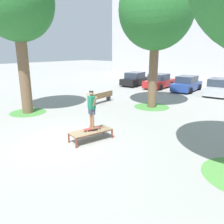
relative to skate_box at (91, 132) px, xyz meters
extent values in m
plane|color=#999993|center=(-0.76, -0.82, -0.41)|extent=(120.00, 120.00, 0.00)
cube|color=brown|center=(-0.10, 0.98, -0.22)|extent=(0.07, 0.07, 0.38)
cube|color=brown|center=(0.57, 0.80, -0.22)|extent=(0.07, 0.07, 0.38)
cube|color=brown|center=(-0.57, -0.80, -0.22)|extent=(0.07, 0.07, 0.38)
cube|color=brown|center=(0.10, -0.98, -0.22)|extent=(0.07, 0.07, 0.38)
cylinder|color=brown|center=(-0.34, 0.09, -0.01)|extent=(0.53, 1.85, 0.05)
cylinder|color=brown|center=(0.34, -0.09, -0.01)|extent=(0.53, 1.85, 0.05)
cylinder|color=brown|center=(0.23, 0.89, -0.01)|extent=(0.75, 0.24, 0.05)
cylinder|color=brown|center=(-0.23, -0.89, -0.01)|extent=(0.75, 0.24, 0.05)
cube|color=#847051|center=(0.00, 0.00, 0.03)|extent=(1.22, 2.03, 0.03)
cube|color=#B23333|center=(0.02, 0.07, 0.13)|extent=(0.46, 0.82, 0.02)
cylinder|color=silver|center=(0.04, 0.36, 0.07)|extent=(0.05, 0.06, 0.06)
cylinder|color=silver|center=(0.19, 0.31, 0.07)|extent=(0.05, 0.06, 0.06)
cylinder|color=silver|center=(-0.15, -0.17, 0.07)|extent=(0.05, 0.06, 0.06)
cylinder|color=silver|center=(-0.01, -0.22, 0.07)|extent=(0.05, 0.06, 0.06)
cylinder|color=#8E6647|center=(-0.08, 0.11, 0.55)|extent=(0.11, 0.11, 0.82)
cube|color=#99704C|center=(-0.06, 0.15, 0.17)|extent=(0.18, 0.26, 0.07)
cylinder|color=#8E6647|center=(0.11, 0.04, 0.55)|extent=(0.11, 0.11, 0.82)
cube|color=#99704C|center=(0.13, 0.08, 0.17)|extent=(0.18, 0.26, 0.07)
cube|color=#33384C|center=(0.02, 0.07, 0.92)|extent=(0.35, 0.29, 0.24)
cube|color=#196647|center=(0.02, 0.07, 1.32)|extent=(0.41, 0.33, 0.56)
cylinder|color=#8E6647|center=(-0.26, 0.17, 1.40)|extent=(0.40, 0.21, 0.52)
cylinder|color=#8E6647|center=(0.30, -0.03, 1.40)|extent=(0.40, 0.21, 0.52)
sphere|color=#8E6647|center=(0.02, 0.07, 1.73)|extent=(0.20, 0.20, 0.20)
cylinder|color=black|center=(0.02, 0.07, 1.80)|extent=(0.19, 0.19, 0.05)
cylinder|color=brown|center=(-6.46, 0.78, 1.99)|extent=(0.67, 0.67, 4.80)
ellipsoid|color=#286B2D|center=(-6.46, 0.78, 6.21)|extent=(4.30, 4.30, 4.51)
cylinder|color=#47893D|center=(-6.46, 0.78, -0.41)|extent=(2.30, 2.30, 0.01)
cylinder|color=brown|center=(-0.97, 7.19, 1.77)|extent=(0.61, 0.61, 4.36)
ellipsoid|color=#286B2D|center=(-0.97, 7.19, 6.01)|extent=(4.85, 4.85, 5.10)
cylinder|color=#47893D|center=(-0.97, 7.19, -0.41)|extent=(2.49, 2.49, 0.01)
cube|color=black|center=(-7.52, 15.03, 0.10)|extent=(1.99, 4.31, 0.70)
cube|color=#2D3847|center=(-7.51, 14.88, 0.77)|extent=(1.71, 2.21, 0.64)
cylinder|color=black|center=(-8.46, 16.27, -0.11)|extent=(0.26, 0.61, 0.60)
cylinder|color=black|center=(-6.77, 16.39, -0.11)|extent=(0.26, 0.61, 0.60)
cylinder|color=black|center=(-8.28, 13.67, -0.11)|extent=(0.26, 0.61, 0.60)
cylinder|color=black|center=(-6.58, 13.79, -0.11)|extent=(0.26, 0.61, 0.60)
cube|color=red|center=(-4.51, 15.07, 0.10)|extent=(1.73, 4.21, 0.70)
cube|color=#2D3847|center=(-4.52, 14.92, 0.77)|extent=(1.58, 2.11, 0.64)
cylinder|color=black|center=(-5.35, 16.37, -0.11)|extent=(0.22, 0.60, 0.60)
cylinder|color=black|center=(-3.65, 16.36, -0.11)|extent=(0.22, 0.60, 0.60)
cylinder|color=black|center=(-5.37, 13.77, -0.11)|extent=(0.22, 0.60, 0.60)
cylinder|color=black|center=(-3.67, 13.76, -0.11)|extent=(0.22, 0.60, 0.60)
cube|color=#28479E|center=(-1.50, 15.07, 0.10)|extent=(1.80, 4.24, 0.70)
cube|color=#2D3847|center=(-1.50, 14.92, 0.77)|extent=(1.61, 2.14, 0.64)
cylinder|color=black|center=(-2.38, 16.35, -0.11)|extent=(0.23, 0.60, 0.60)
cylinder|color=black|center=(-0.68, 16.39, -0.11)|extent=(0.23, 0.60, 0.60)
cylinder|color=black|center=(-2.32, 13.75, -0.11)|extent=(0.23, 0.60, 0.60)
cylinder|color=black|center=(-0.62, 13.79, -0.11)|extent=(0.23, 0.60, 0.60)
cube|color=#B7BABF|center=(1.51, 14.84, 0.10)|extent=(1.92, 4.28, 0.70)
cube|color=#2D3847|center=(1.51, 14.69, 0.77)|extent=(1.67, 2.18, 0.64)
cylinder|color=black|center=(0.59, 16.09, -0.11)|extent=(0.25, 0.61, 0.60)
cylinder|color=black|center=(0.73, 13.49, -0.11)|extent=(0.25, 0.61, 0.60)
cube|color=brown|center=(-4.65, 5.85, 0.02)|extent=(0.52, 2.41, 0.06)
cube|color=brown|center=(-4.45, 5.86, 0.24)|extent=(0.12, 2.40, 0.36)
cube|color=#424247|center=(-4.62, 4.89, -0.21)|extent=(0.38, 0.09, 0.40)
cube|color=#424247|center=(-4.68, 6.81, -0.21)|extent=(0.38, 0.09, 0.40)
camera|label=1|loc=(6.69, -6.72, 3.51)|focal=36.07mm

